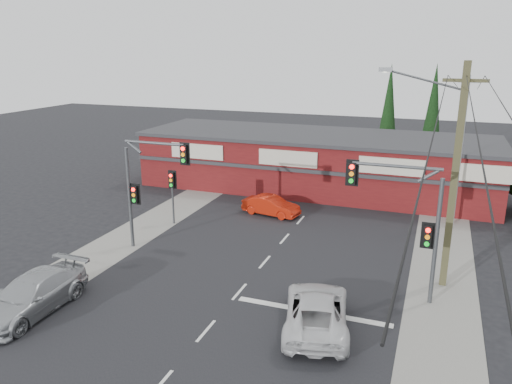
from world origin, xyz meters
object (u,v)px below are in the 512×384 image
(white_suv, at_px, (317,310))
(red_sedan, at_px, (271,206))
(utility_pole, at_px, (452,171))
(shop_building, at_px, (315,161))
(silver_suv, at_px, (32,295))

(white_suv, distance_m, red_sedan, 13.64)
(white_suv, distance_m, utility_pole, 8.53)
(white_suv, height_order, utility_pole, utility_pole)
(shop_building, bearing_deg, white_suv, -75.95)
(silver_suv, distance_m, shop_building, 23.37)
(red_sedan, xyz_separation_m, shop_building, (1.10, 7.30, 1.51))
(shop_building, bearing_deg, silver_suv, -105.77)
(white_suv, xyz_separation_m, utility_pole, (4.46, 5.56, 4.68))
(shop_building, distance_m, utility_pole, 17.15)
(red_sedan, height_order, utility_pole, utility_pole)
(white_suv, relative_size, shop_building, 0.19)
(red_sedan, bearing_deg, utility_pole, -112.68)
(shop_building, bearing_deg, red_sedan, -98.57)
(shop_building, relative_size, utility_pole, 2.73)
(silver_suv, relative_size, red_sedan, 1.39)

